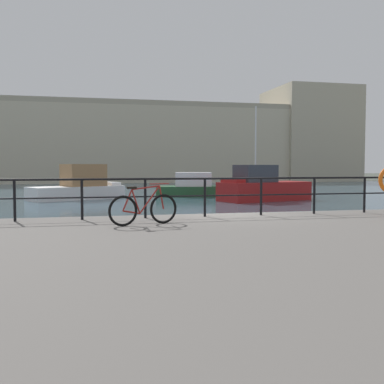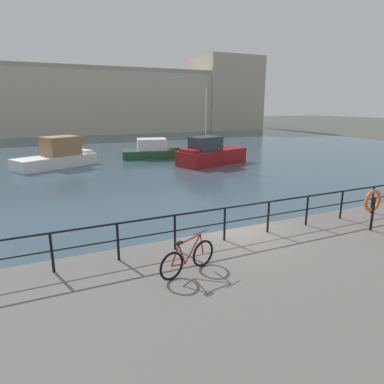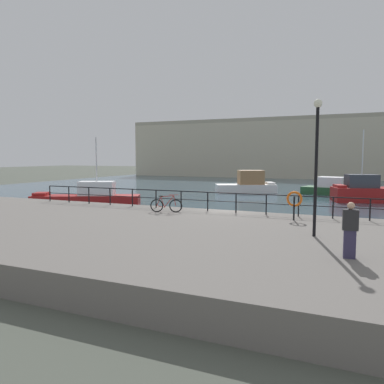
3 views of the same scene
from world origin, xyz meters
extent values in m
plane|color=#4C5147|center=(0.00, 0.00, 0.00)|extent=(240.00, 240.00, 0.00)
cube|color=#385160|center=(0.00, 30.20, 0.01)|extent=(80.00, 60.00, 0.01)
cube|color=slate|center=(0.00, -6.50, 0.50)|extent=(56.00, 13.00, 1.00)
cube|color=#C1B79E|center=(0.00, 55.71, 5.33)|extent=(74.49, 11.59, 10.67)
cube|color=#B2A891|center=(31.23, 55.71, 7.32)|extent=(12.04, 12.75, 14.63)
cube|color=#A49C86|center=(0.00, 50.22, 11.02)|extent=(74.49, 0.60, 0.70)
cube|color=maroon|center=(7.95, 16.74, 0.65)|extent=(6.89, 4.37, 1.29)
cube|color=#333842|center=(7.17, 16.49, 1.88)|extent=(3.00, 2.47, 1.17)
cube|color=maroon|center=(5.38, 15.90, 1.42)|extent=(1.28, 1.90, 0.24)
cylinder|color=silver|center=(7.17, 16.49, 4.44)|extent=(0.10, 0.10, 3.95)
cube|color=white|center=(-4.71, 20.99, 0.48)|extent=(7.02, 5.18, 0.93)
cube|color=#997047|center=(-4.20, 21.25, 1.73)|extent=(3.38, 3.11, 1.58)
cube|color=white|center=(-2.23, 22.24, 1.06)|extent=(1.49, 1.90, 0.24)
cube|color=#23512D|center=(4.22, 22.55, 0.40)|extent=(6.10, 3.89, 0.79)
cube|color=silver|center=(4.28, 22.54, 1.34)|extent=(3.23, 2.83, 1.09)
cube|color=#23512D|center=(6.53, 22.01, 0.92)|extent=(1.08, 1.98, 0.24)
cylinder|color=black|center=(-5.83, -0.75, 1.53)|extent=(0.07, 0.07, 1.05)
cylinder|color=black|center=(-4.18, -0.75, 1.53)|extent=(0.07, 0.07, 1.05)
cylinder|color=black|center=(-2.53, -0.75, 1.53)|extent=(0.07, 0.07, 1.05)
cylinder|color=black|center=(-0.88, -0.75, 1.53)|extent=(0.07, 0.07, 1.05)
cylinder|color=black|center=(0.78, -0.75, 1.53)|extent=(0.07, 0.07, 1.05)
cylinder|color=black|center=(2.43, -0.75, 1.53)|extent=(0.07, 0.07, 1.05)
cylinder|color=black|center=(4.08, -0.75, 1.53)|extent=(0.07, 0.07, 1.05)
cylinder|color=black|center=(-0.88, -0.75, 2.05)|extent=(23.12, 0.06, 0.06)
cylinder|color=black|center=(-0.88, -0.75, 1.58)|extent=(23.12, 0.04, 0.04)
torus|color=black|center=(-2.25, -2.03, 1.36)|extent=(0.70, 0.28, 0.72)
torus|color=black|center=(-3.25, -2.35, 1.36)|extent=(0.70, 0.28, 0.72)
cylinder|color=maroon|center=(-2.60, -2.14, 1.60)|extent=(0.53, 0.20, 0.66)
cylinder|color=maroon|center=(-2.94, -2.25, 1.57)|extent=(0.23, 0.11, 0.58)
cylinder|color=maroon|center=(-2.69, -2.17, 1.89)|extent=(0.70, 0.25, 0.11)
cylinder|color=maroon|center=(-3.05, -2.28, 1.32)|extent=(0.42, 0.17, 0.12)
cylinder|color=maroon|center=(-3.14, -2.31, 1.61)|extent=(0.26, 0.11, 0.51)
cylinder|color=maroon|center=(-2.30, -2.04, 1.64)|extent=(0.14, 0.08, 0.57)
cube|color=black|center=(-3.03, -2.28, 1.89)|extent=(0.24, 0.15, 0.05)
cylinder|color=maroon|center=(-2.35, -2.06, 1.97)|extent=(0.50, 0.18, 0.02)
camera|label=1|loc=(-4.09, -13.06, 2.40)|focal=43.27mm
camera|label=2|loc=(-5.83, -9.18, 5.10)|focal=31.25mm
camera|label=3|loc=(6.72, -20.39, 4.02)|focal=35.36mm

